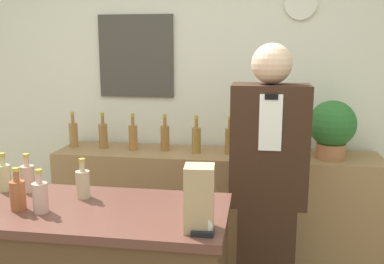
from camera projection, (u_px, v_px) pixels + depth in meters
The scene contains 19 objects.
back_wall at pixel (197, 92), 3.34m from camera, with size 5.20×0.09×2.70m.
back_shelf at pixel (214, 213), 3.21m from camera, with size 2.35×0.45×0.94m.
shopkeeper at pixel (267, 193), 2.50m from camera, with size 0.43×0.27×1.72m.
potted_plant at pixel (332, 127), 2.92m from camera, with size 0.32×0.32×0.41m.
paper_bag at pixel (199, 198), 1.72m from camera, with size 0.13×0.12×0.27m.
tape_dispenser at pixel (204, 229), 1.70m from camera, with size 0.09×0.06×0.07m.
counter_bottle_1 at pixel (4, 177), 2.22m from camera, with size 0.07×0.07×0.20m.
counter_bottle_2 at pixel (28, 177), 2.20m from camera, with size 0.07×0.07×0.20m.
counter_bottle_3 at pixel (18, 194), 1.95m from camera, with size 0.07×0.07×0.20m.
counter_bottle_4 at pixel (40, 196), 1.93m from camera, with size 0.07×0.07×0.20m.
counter_bottle_5 at pixel (83, 183), 2.11m from camera, with size 0.07×0.07×0.20m.
shelf_bottle_0 at pixel (73, 134), 3.28m from camera, with size 0.07×0.07×0.27m.
shelf_bottle_1 at pixel (103, 135), 3.24m from camera, with size 0.07×0.07×0.27m.
shelf_bottle_2 at pixel (133, 136), 3.19m from camera, with size 0.07×0.07×0.27m.
shelf_bottle_3 at pixel (165, 137), 3.17m from camera, with size 0.07×0.07×0.27m.
shelf_bottle_4 at pixel (196, 139), 3.10m from camera, with size 0.07×0.07×0.27m.
shelf_bottle_5 at pixel (229, 140), 3.07m from camera, with size 0.07×0.07×0.27m.
shelf_bottle_6 at pixel (263, 141), 3.05m from camera, with size 0.07×0.07×0.27m.
shelf_bottle_7 at pixel (298, 142), 3.01m from camera, with size 0.07×0.07×0.27m.
Camera 1 is at (0.47, -1.30, 1.70)m, focal length 40.00 mm.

